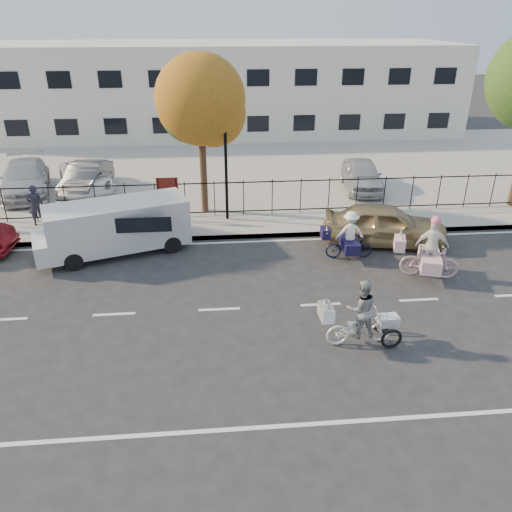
{
  "coord_description": "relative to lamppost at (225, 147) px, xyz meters",
  "views": [
    {
      "loc": [
        -0.03,
        -12.41,
        7.74
      ],
      "look_at": [
        1.19,
        1.2,
        1.1
      ],
      "focal_mm": 35.0,
      "sensor_mm": 36.0,
      "label": 1
    }
  ],
  "objects": [
    {
      "name": "ground",
      "position": [
        -0.5,
        -6.8,
        -3.11
      ],
      "size": [
        120.0,
        120.0,
        0.0
      ],
      "primitive_type": "plane",
      "color": "#333334"
    },
    {
      "name": "lot_car_b",
      "position": [
        -6.47,
        4.06,
        -2.29
      ],
      "size": [
        3.55,
        5.3,
        1.35
      ],
      "primitive_type": "imported",
      "rotation": [
        0.0,
        0.0,
        0.29
      ],
      "color": "silver",
      "rests_on": "parking_lot"
    },
    {
      "name": "tree_mid",
      "position": [
        -0.77,
        1.07,
        1.46
      ],
      "size": [
        3.59,
        3.56,
        6.53
      ],
      "color": "#442D1D",
      "rests_on": "ground"
    },
    {
      "name": "bull_bike",
      "position": [
        4.09,
        -3.74,
        -2.42
      ],
      "size": [
        1.85,
        1.27,
        1.72
      ],
      "rotation": [
        0.0,
        0.0,
        1.53
      ],
      "color": "#0F1734",
      "rests_on": "ground"
    },
    {
      "name": "zebra_trike",
      "position": [
        3.09,
        -8.75,
        -2.41
      ],
      "size": [
        2.14,
        0.83,
        1.83
      ],
      "rotation": [
        0.0,
        0.0,
        1.63
      ],
      "color": "white",
      "rests_on": "ground"
    },
    {
      "name": "gold_sedan",
      "position": [
        5.73,
        -2.68,
        -2.35
      ],
      "size": [
        4.75,
        2.62,
        1.53
      ],
      "primitive_type": "imported",
      "rotation": [
        0.0,
        0.0,
        1.38
      ],
      "color": "tan",
      "rests_on": "ground"
    },
    {
      "name": "curb",
      "position": [
        -0.5,
        -1.75,
        -3.04
      ],
      "size": [
        60.0,
        0.1,
        0.15
      ],
      "primitive_type": "cube",
      "color": "#A8A399",
      "rests_on": "ground"
    },
    {
      "name": "lot_car_c",
      "position": [
        -6.41,
        3.86,
        -2.27
      ],
      "size": [
        1.88,
        4.33,
        1.38
      ],
      "primitive_type": "imported",
      "rotation": [
        0.0,
        0.0,
        -0.1
      ],
      "color": "#484C4F",
      "rests_on": "parking_lot"
    },
    {
      "name": "road_markings",
      "position": [
        -0.5,
        -6.8,
        -3.11
      ],
      "size": [
        60.0,
        9.52,
        0.01
      ],
      "primitive_type": null,
      "color": "silver",
      "rests_on": "ground"
    },
    {
      "name": "building",
      "position": [
        -0.5,
        18.2,
        -0.11
      ],
      "size": [
        34.0,
        10.0,
        6.0
      ],
      "primitive_type": "cube",
      "color": "silver",
      "rests_on": "ground"
    },
    {
      "name": "street_sign",
      "position": [
        -2.35,
        0.0,
        -1.7
      ],
      "size": [
        0.85,
        0.06,
        1.8
      ],
      "color": "black",
      "rests_on": "sidewalk"
    },
    {
      "name": "white_van",
      "position": [
        -4.03,
        -2.57,
        -2.08
      ],
      "size": [
        5.67,
        3.23,
        1.87
      ],
      "rotation": [
        0.0,
        0.0,
        0.33
      ],
      "color": "silver",
      "rests_on": "ground"
    },
    {
      "name": "unicorn_bike",
      "position": [
        6.28,
        -5.38,
        -2.33
      ],
      "size": [
        2.16,
        1.56,
        2.13
      ],
      "rotation": [
        0.0,
        0.0,
        1.27
      ],
      "color": "#DCA7B8",
      "rests_on": "ground"
    },
    {
      "name": "sidewalk",
      "position": [
        -0.5,
        -0.7,
        -3.04
      ],
      "size": [
        60.0,
        2.2,
        0.15
      ],
      "primitive_type": "cube",
      "color": "#A8A399",
      "rests_on": "ground"
    },
    {
      "name": "parking_lot",
      "position": [
        -0.5,
        8.2,
        -3.04
      ],
      "size": [
        60.0,
        15.6,
        0.15
      ],
      "primitive_type": "cube",
      "color": "#A8A399",
      "rests_on": "ground"
    },
    {
      "name": "iron_fence",
      "position": [
        -0.5,
        0.4,
        -2.21
      ],
      "size": [
        58.0,
        0.06,
        1.5
      ],
      "primitive_type": null,
      "color": "black",
      "rests_on": "sidewalk"
    },
    {
      "name": "lot_car_d",
      "position": [
        6.55,
        3.29,
        -2.26
      ],
      "size": [
        2.09,
        4.25,
        1.4
      ],
      "primitive_type": "imported",
      "rotation": [
        0.0,
        0.0,
        -0.11
      ],
      "color": "#ACAFB4",
      "rests_on": "parking_lot"
    },
    {
      "name": "lamppost",
      "position": [
        0.0,
        0.0,
        0.0
      ],
      "size": [
        0.36,
        0.36,
        4.33
      ],
      "color": "black",
      "rests_on": "sidewalk"
    },
    {
      "name": "lot_car_a",
      "position": [
        -9.24,
        4.07,
        -2.24
      ],
      "size": [
        3.19,
        5.33,
        1.45
      ],
      "primitive_type": "imported",
      "rotation": [
        0.0,
        0.0,
        0.25
      ],
      "color": "#B7BAC0",
      "rests_on": "parking_lot"
    },
    {
      "name": "pedestrian",
      "position": [
        -7.53,
        0.0,
        -2.14
      ],
      "size": [
        0.69,
        0.56,
        1.65
      ],
      "primitive_type": "imported",
      "rotation": [
        0.0,
        0.0,
        3.45
      ],
      "color": "black",
      "rests_on": "sidewalk"
    }
  ]
}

